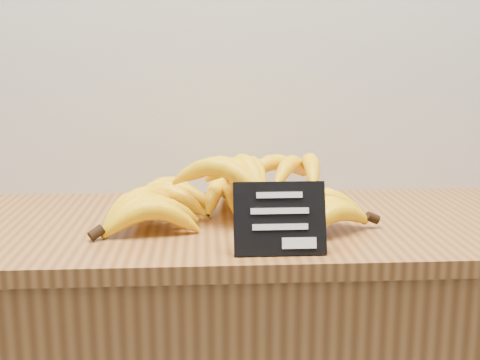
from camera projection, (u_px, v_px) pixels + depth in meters
name	position (u px, v px, depth m)	size (l,w,h in m)	color
counter_top	(238.00, 226.00, 1.20)	(1.42, 0.54, 0.03)	#96602E
chalkboard_sign	(280.00, 219.00, 0.98)	(0.15, 0.01, 0.12)	black
banana_pile	(231.00, 194.00, 1.19)	(0.55, 0.39, 0.13)	yellow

